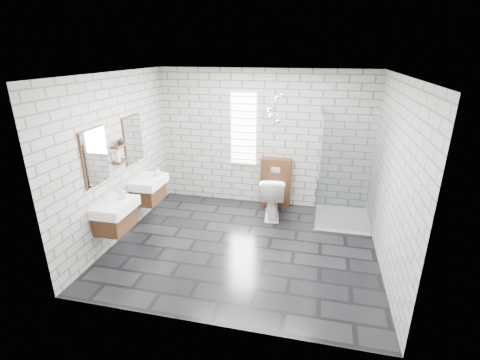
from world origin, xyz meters
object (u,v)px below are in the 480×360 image
(toilet, at_px, (272,196))
(vanity_left, at_px, (113,208))
(shower_enclosure, at_px, (338,198))
(cistern_panel, at_px, (276,182))
(vanity_right, at_px, (147,183))

(toilet, bearing_deg, vanity_left, 32.13)
(shower_enclosure, bearing_deg, cistern_panel, 156.86)
(vanity_left, xyz_separation_m, cistern_panel, (2.20, 2.30, -0.26))
(cistern_panel, xyz_separation_m, shower_enclosure, (1.21, -0.52, 0.00))
(vanity_right, distance_m, shower_enclosure, 3.49)
(cistern_panel, bearing_deg, toilet, -90.00)
(vanity_right, xyz_separation_m, cistern_panel, (2.20, 1.20, -0.26))
(vanity_right, relative_size, cistern_panel, 1.57)
(vanity_right, bearing_deg, toilet, 17.68)
(vanity_right, bearing_deg, vanity_left, -90.00)
(shower_enclosure, relative_size, toilet, 2.51)
(vanity_right, height_order, toilet, vanity_right)
(vanity_left, relative_size, vanity_right, 1.00)
(cistern_panel, bearing_deg, vanity_right, -151.35)
(vanity_left, xyz_separation_m, shower_enclosure, (3.41, 1.79, -0.25))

